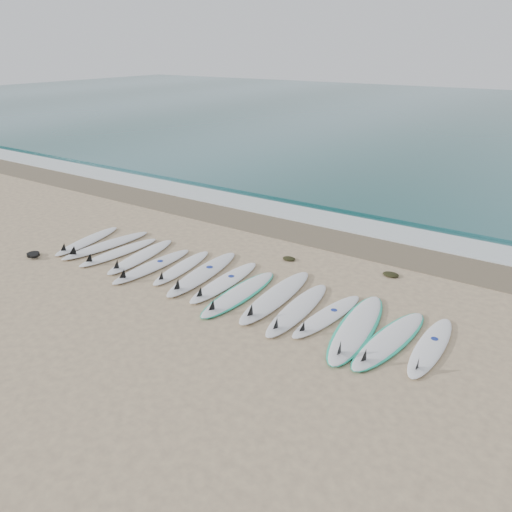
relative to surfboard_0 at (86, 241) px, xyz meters
The scene contains 23 objects.
ground 4.76m from the surfboard_0, ahead, with size 120.00×120.00×0.00m, color tan.
ocean 32.88m from the surfboard_0, 81.69° to the left, with size 120.00×55.00×0.03m, color #255B5F.
wet_sand_band 6.30m from the surfboard_0, 41.00° to the left, with size 120.00×1.80×0.01m, color brown.
foam_band 7.30m from the surfboard_0, 49.33° to the left, with size 120.00×1.40×0.04m, color silver.
wave_crest 8.49m from the surfboard_0, 55.94° to the left, with size 120.00×1.00×0.10m, color #255B5F.
surfboard_0 is the anchor object (origin of this frame).
surfboard_1 0.70m from the surfboard_0, ahead, with size 0.89×2.76×0.35m.
surfboard_2 1.36m from the surfboard_0, ahead, with size 0.71×2.51×0.32m.
surfboard_3 2.07m from the surfboard_0, ahead, with size 0.87×2.62×0.33m.
surfboard_4 2.75m from the surfboard_0, ahead, with size 0.59×2.58×0.33m.
surfboard_5 3.41m from the surfboard_0, ahead, with size 0.76×2.34×0.29m.
surfboard_6 4.07m from the surfboard_0, ahead, with size 0.90×2.90×0.37m.
surfboard_7 4.78m from the surfboard_0, ahead, with size 0.60×2.57×0.33m.
surfboard_8 5.40m from the surfboard_0, ahead, with size 0.64×2.65×0.34m.
surfboard_9 6.16m from the surfboard_0, ahead, with size 0.72×2.92×0.37m.
surfboard_10 6.83m from the surfboard_0, ahead, with size 0.68×2.64×0.33m.
surfboard_11 7.45m from the surfboard_0, ahead, with size 0.80×2.35×0.29m.
surfboard_12 8.14m from the surfboard_0, ahead, with size 1.02×2.97×0.37m.
surfboard_13 8.82m from the surfboard_0, ahead, with size 0.96×2.69×0.33m.
surfboard_14 9.53m from the surfboard_0, ahead, with size 0.51×2.35×0.30m.
seaweed_near 5.73m from the surfboard_0, 21.92° to the left, with size 0.34×0.27×0.07m, color black.
seaweed_far 8.28m from the surfboard_0, 18.79° to the left, with size 0.39×0.30×0.08m, color black.
leash_coil 1.45m from the surfboard_0, 104.47° to the right, with size 0.46×0.36×0.11m.
Camera 1 is at (6.41, -8.17, 5.16)m, focal length 35.00 mm.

